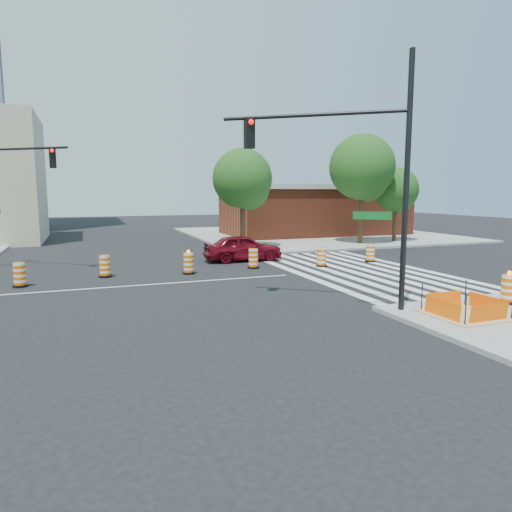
% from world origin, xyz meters
% --- Properties ---
extents(ground, '(120.00, 120.00, 0.00)m').
position_xyz_m(ground, '(0.00, 0.00, 0.00)').
color(ground, black).
rests_on(ground, ground).
extents(sidewalk_ne, '(22.00, 22.00, 0.15)m').
position_xyz_m(sidewalk_ne, '(18.00, 18.00, 0.07)').
color(sidewalk_ne, gray).
rests_on(sidewalk_ne, ground).
extents(crosswalk_east, '(6.75, 13.50, 0.01)m').
position_xyz_m(crosswalk_east, '(10.95, 0.00, 0.01)').
color(crosswalk_east, silver).
rests_on(crosswalk_east, ground).
extents(lane_centerline, '(14.00, 0.12, 0.01)m').
position_xyz_m(lane_centerline, '(0.00, 0.00, 0.01)').
color(lane_centerline, silver).
rests_on(lane_centerline, ground).
extents(excavation_pit, '(2.20, 2.20, 0.90)m').
position_xyz_m(excavation_pit, '(9.00, -9.00, 0.22)').
color(excavation_pit, tan).
rests_on(excavation_pit, ground).
extents(brick_storefront, '(16.50, 8.50, 4.60)m').
position_xyz_m(brick_storefront, '(18.00, 18.00, 2.32)').
color(brick_storefront, brown).
rests_on(brick_storefront, ground).
extents(red_coupe, '(4.56, 1.99, 1.53)m').
position_xyz_m(red_coupe, '(6.58, 5.09, 0.76)').
color(red_coupe, '#630814').
rests_on(red_coupe, ground).
extents(signal_pole_se, '(4.96, 3.80, 8.08)m').
position_xyz_m(signal_pole_se, '(6.26, -6.70, 4.95)').
color(signal_pole_se, black).
rests_on(signal_pole_se, ground).
extents(pit_drum, '(0.58, 0.58, 1.14)m').
position_xyz_m(pit_drum, '(11.54, -8.34, 0.62)').
color(pit_drum, black).
rests_on(pit_drum, ground).
extents(tree_north_c, '(4.04, 4.04, 6.87)m').
position_xyz_m(tree_north_c, '(8.27, 9.93, 4.61)').
color(tree_north_c, '#382314').
rests_on(tree_north_c, ground).
extents(tree_north_d, '(4.81, 4.81, 8.18)m').
position_xyz_m(tree_north_d, '(17.49, 9.63, 5.50)').
color(tree_north_d, '#382314').
rests_on(tree_north_d, ground).
extents(tree_north_e, '(3.48, 3.46, 5.88)m').
position_xyz_m(tree_north_e, '(20.98, 10.16, 3.94)').
color(tree_north_e, '#382314').
rests_on(tree_north_e, ground).
extents(median_drum_2, '(0.60, 0.60, 1.02)m').
position_xyz_m(median_drum_2, '(-4.53, 1.42, 0.48)').
color(median_drum_2, black).
rests_on(median_drum_2, ground).
extents(median_drum_3, '(0.60, 0.60, 1.02)m').
position_xyz_m(median_drum_3, '(-1.10, 2.51, 0.48)').
color(median_drum_3, black).
rests_on(median_drum_3, ground).
extents(median_drum_4, '(0.60, 0.60, 1.18)m').
position_xyz_m(median_drum_4, '(2.73, 1.98, 0.49)').
color(median_drum_4, black).
rests_on(median_drum_4, ground).
extents(median_drum_5, '(0.60, 0.60, 1.02)m').
position_xyz_m(median_drum_5, '(6.24, 2.42, 0.48)').
color(median_drum_5, black).
rests_on(median_drum_5, ground).
extents(median_drum_6, '(0.60, 0.60, 1.02)m').
position_xyz_m(median_drum_6, '(9.82, 1.64, 0.48)').
color(median_drum_6, black).
rests_on(median_drum_6, ground).
extents(median_drum_7, '(0.60, 0.60, 1.02)m').
position_xyz_m(median_drum_7, '(13.24, 2.14, 0.48)').
color(median_drum_7, black).
rests_on(median_drum_7, ground).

